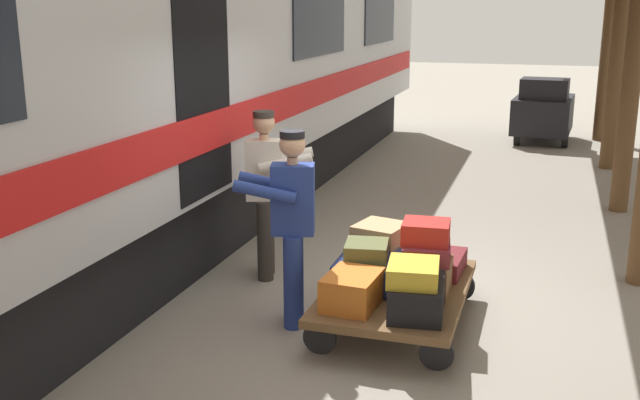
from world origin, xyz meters
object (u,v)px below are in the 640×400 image
object	(u,v)px
suitcase_yellow_case	(413,272)
suitcase_slate_roller	(380,253)
suitcase_maroon_trunk	(436,263)
porter_in_overalls	(291,221)
suitcase_navy_fabric	(367,271)
suitcase_orange_carryall	(352,290)
suitcase_red_plastic	(426,232)
luggage_cart	(396,293)
suitcase_olive_duffel	(367,251)
baggage_tug	(543,111)
suitcase_tan_vintage	(381,233)
suitcase_black_hardshell	(417,297)
suitcase_brown_leather	(427,276)
train_car	(63,73)
porter_by_door	(267,189)
suitcase_burgundy_valise	(426,252)

from	to	relation	value
suitcase_yellow_case	suitcase_slate_roller	bearing A→B (deg)	-64.51
suitcase_maroon_trunk	porter_in_overalls	world-z (taller)	porter_in_overalls
suitcase_navy_fabric	suitcase_orange_carryall	distance (m)	0.50
suitcase_slate_roller	suitcase_red_plastic	world-z (taller)	suitcase_red_plastic
luggage_cart	suitcase_olive_duffel	xyz separation A→B (m)	(0.27, 0.02, 0.36)
suitcase_maroon_trunk	baggage_tug	size ratio (longest dim) A/B	0.32
suitcase_maroon_trunk	suitcase_slate_roller	xyz separation A→B (m)	(0.53, -0.00, 0.04)
suitcase_tan_vintage	suitcase_yellow_case	size ratio (longest dim) A/B	0.96
suitcase_black_hardshell	suitcase_yellow_case	world-z (taller)	suitcase_yellow_case
suitcase_navy_fabric	porter_in_overalls	world-z (taller)	porter_in_overalls
suitcase_tan_vintage	porter_in_overalls	world-z (taller)	porter_in_overalls
suitcase_navy_fabric	luggage_cart	bearing A→B (deg)	180.00
luggage_cart	suitcase_tan_vintage	xyz separation A→B (m)	(0.25, -0.48, 0.38)
suitcase_black_hardshell	suitcase_yellow_case	distance (m)	0.22
suitcase_red_plastic	baggage_tug	size ratio (longest dim) A/B	0.22
suitcase_orange_carryall	suitcase_brown_leather	bearing A→B (deg)	-136.13
luggage_cart	train_car	bearing A→B (deg)	-5.01
suitcase_slate_roller	luggage_cart	bearing A→B (deg)	117.48
suitcase_slate_roller	suitcase_brown_leather	size ratio (longest dim) A/B	1.09
luggage_cart	porter_by_door	world-z (taller)	porter_by_door
suitcase_maroon_trunk	suitcase_yellow_case	bearing A→B (deg)	88.34
baggage_tug	suitcase_slate_roller	bearing A→B (deg)	82.18
suitcase_red_plastic	baggage_tug	bearing A→B (deg)	-94.58
suitcase_maroon_trunk	suitcase_orange_carryall	bearing A→B (deg)	62.52
suitcase_tan_vintage	suitcase_red_plastic	bearing A→B (deg)	138.76
suitcase_tan_vintage	suitcase_yellow_case	bearing A→B (deg)	115.70
suitcase_red_plastic	suitcase_olive_duffel	bearing A→B (deg)	9.19
suitcase_olive_duffel	porter_by_door	world-z (taller)	porter_by_door
luggage_cart	suitcase_slate_roller	world-z (taller)	suitcase_slate_roller
suitcase_slate_roller	baggage_tug	bearing A→B (deg)	-97.82
suitcase_olive_duffel	porter_by_door	bearing A→B (deg)	-33.28
luggage_cart	suitcase_navy_fabric	xyz separation A→B (m)	(0.26, -0.00, 0.17)
porter_in_overalls	porter_by_door	world-z (taller)	same
suitcase_orange_carryall	suitcase_red_plastic	distance (m)	0.83
suitcase_navy_fabric	suitcase_olive_duffel	size ratio (longest dim) A/B	1.69
suitcase_brown_leather	suitcase_orange_carryall	world-z (taller)	suitcase_orange_carryall
suitcase_maroon_trunk	baggage_tug	bearing A→B (deg)	-94.58
suitcase_brown_leather	luggage_cart	bearing A→B (deg)	0.00
suitcase_brown_leather	porter_by_door	bearing A→B (deg)	-23.98
suitcase_burgundy_valise	suitcase_orange_carryall	bearing A→B (deg)	46.00
train_car	suitcase_burgundy_valise	xyz separation A→B (m)	(-3.65, 0.28, -1.38)
suitcase_black_hardshell	suitcase_red_plastic	bearing A→B (deg)	-86.41
luggage_cart	suitcase_tan_vintage	distance (m)	0.66
suitcase_navy_fabric	suitcase_olive_duffel	xyz separation A→B (m)	(0.00, 0.02, 0.19)
suitcase_slate_roller	suitcase_navy_fabric	bearing A→B (deg)	90.00
suitcase_burgundy_valise	suitcase_olive_duffel	world-z (taller)	suitcase_burgundy_valise
train_car	suitcase_brown_leather	world-z (taller)	train_car
suitcase_olive_duffel	baggage_tug	world-z (taller)	baggage_tug
suitcase_black_hardshell	suitcase_tan_vintage	xyz separation A→B (m)	(0.52, -0.98, 0.19)
suitcase_burgundy_valise	baggage_tug	world-z (taller)	baggage_tug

